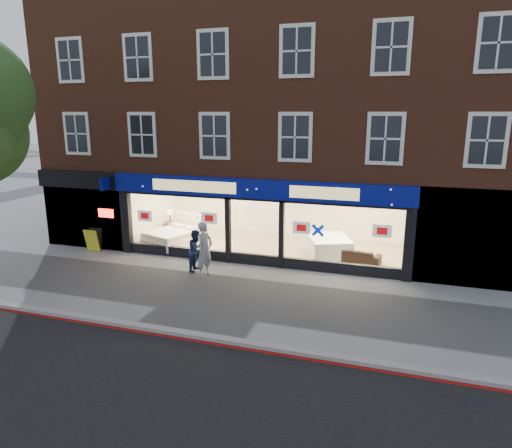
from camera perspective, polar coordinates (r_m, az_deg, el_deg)
The scene contains 12 objects.
ground at distance 14.72m, azimuth -3.90°, elevation -8.74°, with size 120.00×120.00×0.00m, color gray.
kerb_line at distance 12.17m, azimuth -9.42°, elevation -13.95°, with size 60.00×0.10×0.01m, color #8C0A07.
kerb_stone at distance 12.30m, azimuth -9.00°, elevation -13.33°, with size 60.00×0.25×0.12m, color gray.
showroom_floor at distance 19.40m, azimuth 1.80°, elevation -2.95°, with size 11.00×4.50×0.10m, color tan.
building at distance 20.24m, azimuth 3.27°, elevation 16.70°, with size 19.00×8.26×10.30m.
display_bed at distance 19.95m, azimuth -10.24°, elevation -1.53°, with size 2.37×2.61×1.22m.
bedside_table at distance 21.84m, azimuth -10.63°, elevation -0.39°, with size 0.45×0.45×0.55m, color brown.
mattress_stack at distance 18.29m, azimuth 9.06°, elevation -2.78°, with size 2.10×2.32×0.75m.
sofa at distance 17.72m, azimuth 12.49°, elevation -3.88°, with size 1.76×0.69×0.51m, color black.
a_board at distance 20.09m, azimuth -19.65°, elevation -1.90°, with size 0.63×0.40×0.96m, color yellow.
pedestrian_grey at distance 16.03m, azimuth -6.43°, elevation -3.21°, with size 0.71×0.47×1.95m, color #93979A.
pedestrian_blue at distance 16.72m, azimuth -7.47°, elevation -3.27°, with size 0.74×0.58×1.52m, color #1B284D.
Camera 1 is at (5.07, -12.62, 5.63)m, focal length 32.00 mm.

